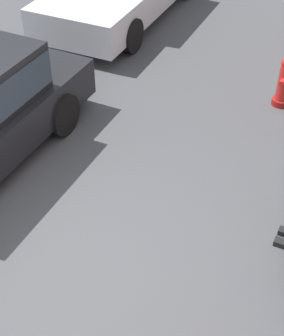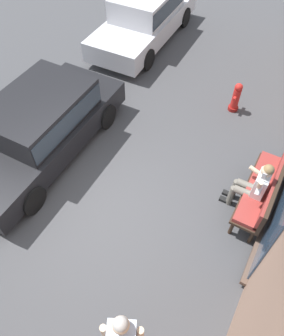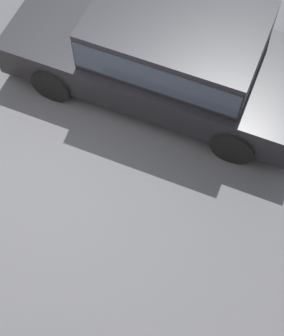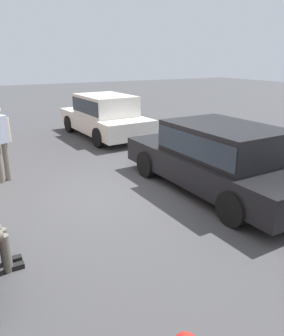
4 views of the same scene
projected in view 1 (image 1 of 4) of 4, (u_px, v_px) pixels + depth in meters
ground_plane at (44, 258)px, 5.56m from camera, size 60.00×60.00×0.00m
fire_hydrant at (284, 82)px, 7.63m from camera, size 0.38×0.26×0.81m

